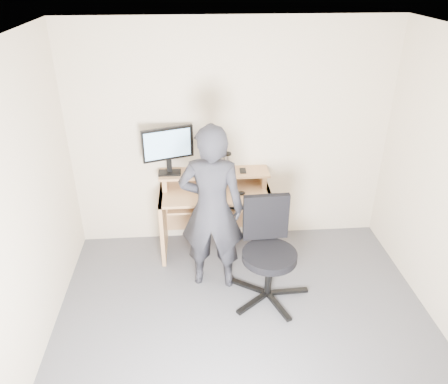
{
  "coord_description": "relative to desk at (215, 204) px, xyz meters",
  "views": [
    {
      "loc": [
        -0.43,
        -2.71,
        2.96
      ],
      "look_at": [
        -0.13,
        1.05,
        0.95
      ],
      "focal_mm": 35.0,
      "sensor_mm": 36.0,
      "label": 1
    }
  ],
  "objects": [
    {
      "name": "smartphone",
      "position": [
        0.32,
        0.07,
        0.37
      ],
      "size": [
        0.07,
        0.13,
        0.01
      ],
      "primitive_type": "cube",
      "rotation": [
        0.0,
        0.0,
        -0.05
      ],
      "color": "black",
      "rests_on": "desk"
    },
    {
      "name": "back_wall",
      "position": [
        0.2,
        0.22,
        0.7
      ],
      "size": [
        3.5,
        0.02,
        2.5
      ],
      "primitive_type": "cube",
      "color": "beige",
      "rests_on": "ground"
    },
    {
      "name": "office_chair",
      "position": [
        0.46,
        -0.86,
        -0.0
      ],
      "size": [
        0.76,
        0.79,
        0.99
      ],
      "rotation": [
        0.0,
        0.0,
        0.04
      ],
      "color": "black",
      "rests_on": "ground"
    },
    {
      "name": "person",
      "position": [
        -0.06,
        -0.65,
        0.31
      ],
      "size": [
        0.68,
        0.5,
        1.72
      ],
      "primitive_type": "imported",
      "rotation": [
        0.0,
        0.0,
        2.98
      ],
      "color": "black",
      "rests_on": "ground"
    },
    {
      "name": "headphones",
      "position": [
        -0.12,
        0.12,
        0.37
      ],
      "size": [
        0.17,
        0.17,
        0.06
      ],
      "primitive_type": "torus",
      "rotation": [
        0.26,
        0.0,
        0.1
      ],
      "color": "silver",
      "rests_on": "desk"
    },
    {
      "name": "keyboard",
      "position": [
        0.05,
        -0.17,
        0.12
      ],
      "size": [
        0.49,
        0.33,
        0.03
      ],
      "primitive_type": "cube",
      "rotation": [
        0.0,
        0.0,
        -0.36
      ],
      "color": "black",
      "rests_on": "desk"
    },
    {
      "name": "ceiling",
      "position": [
        0.2,
        -1.53,
        1.95
      ],
      "size": [
        3.5,
        3.5,
        0.02
      ],
      "primitive_type": "cube",
      "color": "white",
      "rests_on": "back_wall"
    },
    {
      "name": "mouse",
      "position": [
        0.27,
        -0.18,
        0.22
      ],
      "size": [
        0.1,
        0.07,
        0.04
      ],
      "primitive_type": "ellipsoid",
      "rotation": [
        0.0,
        0.0,
        -0.07
      ],
      "color": "black",
      "rests_on": "desk"
    },
    {
      "name": "monitor",
      "position": [
        -0.48,
        0.06,
        0.68
      ],
      "size": [
        0.54,
        0.21,
        0.52
      ],
      "rotation": [
        0.0,
        0.0,
        0.33
      ],
      "color": "black",
      "rests_on": "desk"
    },
    {
      "name": "ground",
      "position": [
        0.2,
        -1.53,
        -0.55
      ],
      "size": [
        3.5,
        3.5,
        0.0
      ],
      "primitive_type": "plane",
      "color": "#5B5A60",
      "rests_on": "ground"
    },
    {
      "name": "external_drive",
      "position": [
        -0.04,
        0.09,
        0.46
      ],
      "size": [
        0.09,
        0.14,
        0.2
      ],
      "primitive_type": "cube",
      "rotation": [
        0.0,
        0.0,
        -0.17
      ],
      "color": "black",
      "rests_on": "desk"
    },
    {
      "name": "desk",
      "position": [
        0.0,
        0.0,
        0.0
      ],
      "size": [
        1.2,
        0.6,
        0.91
      ],
      "color": "tan",
      "rests_on": "ground"
    },
    {
      "name": "travel_mug",
      "position": [
        0.15,
        0.09,
        0.46
      ],
      "size": [
        0.1,
        0.1,
        0.19
      ],
      "primitive_type": "cylinder",
      "rotation": [
        0.0,
        0.0,
        0.14
      ],
      "color": "silver",
      "rests_on": "desk"
    },
    {
      "name": "charger",
      "position": [
        -0.21,
        -0.02,
        0.38
      ],
      "size": [
        0.06,
        0.05,
        0.03
      ],
      "primitive_type": "cube",
      "rotation": [
        0.0,
        0.0,
        -0.34
      ],
      "color": "black",
      "rests_on": "desk"
    }
  ]
}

